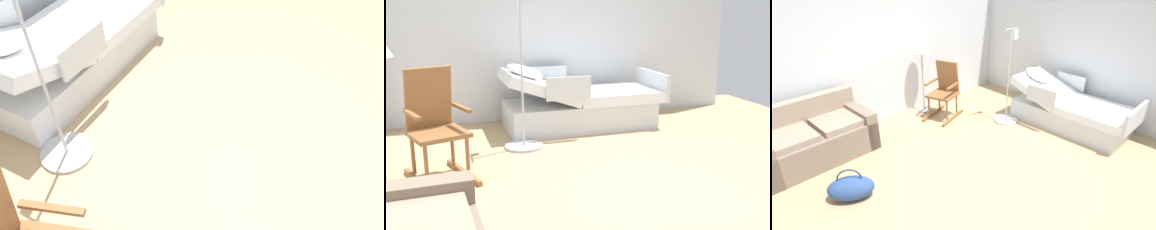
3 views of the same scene
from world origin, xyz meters
The scene contains 5 objects.
ground_plane centered at (0.00, 0.00, 0.00)m, with size 6.62×6.62×0.00m, color tan.
side_wall centered at (2.70, 0.00, 1.35)m, with size 0.10×5.22×2.70m, color silver.
hospital_bed centered at (2.00, -0.04, 0.29)m, with size 1.06×2.13×0.93m.
rocking_chair centered at (0.65, 1.80, 0.50)m, with size 0.87×0.70×1.05m.
iv_pole centered at (1.33, 0.85, 0.25)m, with size 0.44×0.44×1.69m.
Camera 2 is at (-3.55, 1.72, 1.60)m, focal length 41.68 mm.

